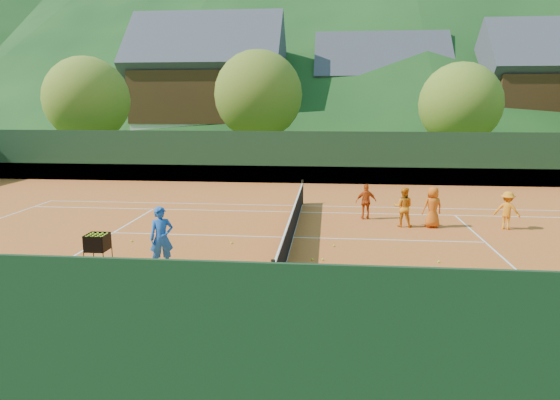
# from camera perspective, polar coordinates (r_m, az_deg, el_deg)

# --- Properties ---
(ground) EXTENTS (400.00, 400.00, 0.00)m
(ground) POSITION_cam_1_polar(r_m,az_deg,el_deg) (17.16, 1.45, -4.36)
(ground) COLOR #325219
(ground) RESTS_ON ground
(clay_court) EXTENTS (40.00, 24.00, 0.02)m
(clay_court) POSITION_cam_1_polar(r_m,az_deg,el_deg) (17.16, 1.45, -4.33)
(clay_court) COLOR #BA551E
(clay_court) RESTS_ON ground
(coach) EXTENTS (0.76, 0.65, 1.76)m
(coach) POSITION_cam_1_polar(r_m,az_deg,el_deg) (14.10, -13.39, -4.26)
(coach) COLOR #1A52AE
(coach) RESTS_ON clay_court
(student_a) EXTENTS (0.80, 0.67, 1.48)m
(student_a) POSITION_cam_1_polar(r_m,az_deg,el_deg) (19.07, 13.91, -0.78)
(student_a) COLOR orange
(student_a) RESTS_ON clay_court
(student_b) EXTENTS (0.87, 0.46, 1.41)m
(student_b) POSITION_cam_1_polar(r_m,az_deg,el_deg) (20.02, 9.81, -0.18)
(student_b) COLOR #D34D12
(student_b) RESTS_ON clay_court
(student_c) EXTENTS (0.85, 0.68, 1.52)m
(student_c) POSITION_cam_1_polar(r_m,az_deg,el_deg) (19.23, 17.03, -0.79)
(student_c) COLOR #D55A12
(student_c) RESTS_ON clay_court
(student_d) EXTENTS (1.04, 0.84, 1.40)m
(student_d) POSITION_cam_1_polar(r_m,az_deg,el_deg) (19.93, 24.52, -1.09)
(student_d) COLOR orange
(student_d) RESTS_ON clay_court
(tennis_ball_0) EXTENTS (0.07, 0.07, 0.07)m
(tennis_ball_0) POSITION_cam_1_polar(r_m,az_deg,el_deg) (14.70, 4.92, -6.80)
(tennis_ball_0) COLOR #C7F528
(tennis_ball_0) RESTS_ON clay_court
(tennis_ball_1) EXTENTS (0.07, 0.07, 0.07)m
(tennis_ball_1) POSITION_cam_1_polar(r_m,az_deg,el_deg) (13.65, -20.17, -8.86)
(tennis_ball_1) COLOR #C7F528
(tennis_ball_1) RESTS_ON clay_court
(tennis_ball_3) EXTENTS (0.07, 0.07, 0.07)m
(tennis_ball_3) POSITION_cam_1_polar(r_m,az_deg,el_deg) (14.28, 23.85, -8.26)
(tennis_ball_3) COLOR #C7F528
(tennis_ball_3) RESTS_ON clay_court
(tennis_ball_5) EXTENTS (0.07, 0.07, 0.07)m
(tennis_ball_5) POSITION_cam_1_polar(r_m,az_deg,el_deg) (13.43, 1.51, -8.49)
(tennis_ball_5) COLOR #C7F528
(tennis_ball_5) RESTS_ON clay_court
(tennis_ball_6) EXTENTS (0.07, 0.07, 0.07)m
(tennis_ball_6) POSITION_cam_1_polar(r_m,az_deg,el_deg) (13.44, 23.98, -9.45)
(tennis_ball_6) COLOR #C7F528
(tennis_ball_6) RESTS_ON clay_court
(tennis_ball_7) EXTENTS (0.07, 0.07, 0.07)m
(tennis_ball_7) POSITION_cam_1_polar(r_m,az_deg,el_deg) (14.20, 4.29, -7.44)
(tennis_ball_7) COLOR #C7F528
(tennis_ball_7) RESTS_ON clay_court
(tennis_ball_8) EXTENTS (0.07, 0.07, 0.07)m
(tennis_ball_8) POSITION_cam_1_polar(r_m,az_deg,el_deg) (17.31, -16.58, -4.51)
(tennis_ball_8) COLOR #C7F528
(tennis_ball_8) RESTS_ON clay_court
(tennis_ball_11) EXTENTS (0.07, 0.07, 0.07)m
(tennis_ball_11) POSITION_cam_1_polar(r_m,az_deg,el_deg) (12.33, 1.28, -10.29)
(tennis_ball_11) COLOR #C7F528
(tennis_ball_11) RESTS_ON clay_court
(tennis_ball_13) EXTENTS (0.07, 0.07, 0.07)m
(tennis_ball_13) POSITION_cam_1_polar(r_m,az_deg,el_deg) (14.68, 3.72, -6.80)
(tennis_ball_13) COLOR #C7F528
(tennis_ball_13) RESTS_ON clay_court
(tennis_ball_14) EXTENTS (0.07, 0.07, 0.07)m
(tennis_ball_14) POSITION_cam_1_polar(r_m,az_deg,el_deg) (16.43, -5.56, -4.91)
(tennis_ball_14) COLOR #C7F528
(tennis_ball_14) RESTS_ON clay_court
(tennis_ball_15) EXTENTS (0.07, 0.07, 0.07)m
(tennis_ball_15) POSITION_cam_1_polar(r_m,az_deg,el_deg) (15.16, 17.68, -6.74)
(tennis_ball_15) COLOR #C7F528
(tennis_ball_15) RESTS_ON clay_court
(tennis_ball_17) EXTENTS (0.07, 0.07, 0.07)m
(tennis_ball_17) POSITION_cam_1_polar(r_m,az_deg,el_deg) (16.13, 6.16, -5.22)
(tennis_ball_17) COLOR #C7F528
(tennis_ball_17) RESTS_ON clay_court
(court_lines) EXTENTS (23.83, 11.03, 0.00)m
(court_lines) POSITION_cam_1_polar(r_m,az_deg,el_deg) (17.15, 1.45, -4.29)
(court_lines) COLOR silver
(court_lines) RESTS_ON clay_court
(tennis_net) EXTENTS (0.10, 12.07, 1.10)m
(tennis_net) POSITION_cam_1_polar(r_m,az_deg,el_deg) (17.03, 1.46, -2.67)
(tennis_net) COLOR black
(tennis_net) RESTS_ON clay_court
(perimeter_fence) EXTENTS (40.40, 24.24, 3.00)m
(perimeter_fence) POSITION_cam_1_polar(r_m,az_deg,el_deg) (16.87, 1.47, -0.20)
(perimeter_fence) COLOR #15311B
(perimeter_fence) RESTS_ON clay_court
(ball_hopper) EXTENTS (0.57, 0.57, 1.00)m
(ball_hopper) POSITION_cam_1_polar(r_m,az_deg,el_deg) (14.61, -20.15, -4.64)
(ball_hopper) COLOR black
(ball_hopper) RESTS_ON clay_court
(chalet_left) EXTENTS (13.80, 9.93, 12.92)m
(chalet_left) POSITION_cam_1_polar(r_m,az_deg,el_deg) (47.86, -8.08, 12.11)
(chalet_left) COLOR beige
(chalet_left) RESTS_ON ground
(chalet_mid) EXTENTS (12.65, 8.82, 11.45)m
(chalet_mid) POSITION_cam_1_polar(r_m,az_deg,el_deg) (50.75, 11.28, 11.19)
(chalet_mid) COLOR beige
(chalet_mid) RESTS_ON ground
(chalet_right) EXTENTS (11.50, 8.82, 11.91)m
(chalet_right) POSITION_cam_1_polar(r_m,az_deg,el_deg) (50.18, 28.15, 10.46)
(chalet_right) COLOR beige
(chalet_right) RESTS_ON ground
(tree_a) EXTENTS (6.00, 6.00, 7.88)m
(tree_a) POSITION_cam_1_polar(r_m,az_deg,el_deg) (38.56, -21.23, 10.67)
(tree_a) COLOR #43291A
(tree_a) RESTS_ON ground
(tree_b) EXTENTS (6.40, 6.40, 8.40)m
(tree_b) POSITION_cam_1_polar(r_m,az_deg,el_deg) (36.89, -2.52, 11.91)
(tree_b) COLOR #3C2718
(tree_b) RESTS_ON ground
(tree_c) EXTENTS (5.60, 5.60, 7.35)m
(tree_c) POSITION_cam_1_polar(r_m,az_deg,el_deg) (36.59, 19.89, 10.28)
(tree_c) COLOR #3E2719
(tree_c) RESTS_ON ground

